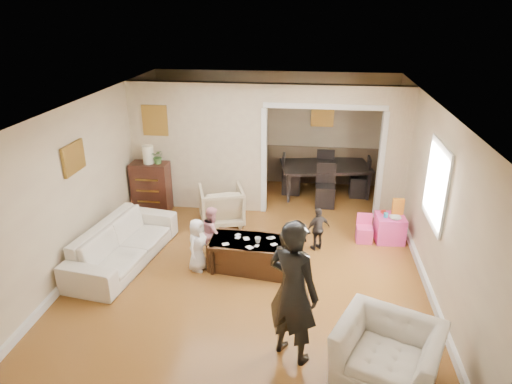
# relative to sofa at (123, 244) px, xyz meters

# --- Properties ---
(floor) EXTENTS (7.00, 7.00, 0.00)m
(floor) POSITION_rel_sofa_xyz_m (2.11, 0.55, -0.33)
(floor) COLOR #996127
(floor) RESTS_ON ground
(partition_left) EXTENTS (2.75, 0.18, 2.60)m
(partition_left) POSITION_rel_sofa_xyz_m (0.73, 2.35, 0.97)
(partition_left) COLOR beige
(partition_left) RESTS_ON ground
(partition_right) EXTENTS (0.55, 0.18, 2.60)m
(partition_right) POSITION_rel_sofa_xyz_m (4.58, 2.35, 0.97)
(partition_right) COLOR beige
(partition_right) RESTS_ON ground
(partition_header) EXTENTS (2.22, 0.18, 0.35)m
(partition_header) POSITION_rel_sofa_xyz_m (3.21, 2.35, 2.09)
(partition_header) COLOR beige
(partition_header) RESTS_ON partition_right
(window_pane) EXTENTS (0.03, 0.95, 1.10)m
(window_pane) POSITION_rel_sofa_xyz_m (4.84, 0.15, 1.22)
(window_pane) COLOR white
(window_pane) RESTS_ON ground
(framed_art_partition) EXTENTS (0.45, 0.03, 0.55)m
(framed_art_partition) POSITION_rel_sofa_xyz_m (-0.09, 2.25, 1.52)
(framed_art_partition) COLOR brown
(framed_art_partition) RESTS_ON partition_left
(framed_art_sofa_wall) EXTENTS (0.03, 0.55, 0.40)m
(framed_art_sofa_wall) POSITION_rel_sofa_xyz_m (-0.60, -0.05, 1.47)
(framed_art_sofa_wall) COLOR brown
(framed_art_alcove) EXTENTS (0.45, 0.03, 0.55)m
(framed_art_alcove) POSITION_rel_sofa_xyz_m (3.21, 3.99, 1.37)
(framed_art_alcove) COLOR brown
(sofa) EXTENTS (1.21, 2.38, 0.67)m
(sofa) POSITION_rel_sofa_xyz_m (0.00, 0.00, 0.00)
(sofa) COLOR beige
(sofa) RESTS_ON ground
(armchair_back) EXTENTS (1.02, 1.04, 0.75)m
(armchair_back) POSITION_rel_sofa_xyz_m (1.32, 1.62, 0.04)
(armchair_back) COLOR tan
(armchair_back) RESTS_ON ground
(armchair_front) EXTENTS (1.39, 1.31, 0.71)m
(armchair_front) POSITION_rel_sofa_xyz_m (3.95, -2.12, 0.02)
(armchair_front) COLOR beige
(armchair_front) RESTS_ON ground
(dresser) EXTENTS (0.75, 0.42, 1.03)m
(dresser) POSITION_rel_sofa_xyz_m (-0.22, 2.04, 0.18)
(dresser) COLOR black
(dresser) RESTS_ON ground
(table_lamp) EXTENTS (0.22, 0.22, 0.36)m
(table_lamp) POSITION_rel_sofa_xyz_m (-0.22, 2.04, 0.88)
(table_lamp) COLOR #FCF4CE
(table_lamp) RESTS_ON dresser
(potted_plant) EXTENTS (0.26, 0.23, 0.29)m
(potted_plant) POSITION_rel_sofa_xyz_m (-0.02, 2.04, 0.84)
(potted_plant) COLOR #416B2F
(potted_plant) RESTS_ON dresser
(coffee_table) EXTENTS (1.39, 0.83, 0.49)m
(coffee_table) POSITION_rel_sofa_xyz_m (2.12, 0.07, -0.09)
(coffee_table) COLOR #392312
(coffee_table) RESTS_ON ground
(coffee_cup) EXTENTS (0.11, 0.11, 0.09)m
(coffee_cup) POSITION_rel_sofa_xyz_m (2.22, 0.02, 0.20)
(coffee_cup) COLOR beige
(coffee_cup) RESTS_ON coffee_table
(play_table) EXTENTS (0.53, 0.53, 0.48)m
(play_table) POSITION_rel_sofa_xyz_m (4.46, 1.31, -0.09)
(play_table) COLOR #F640A3
(play_table) RESTS_ON ground
(cereal_box) EXTENTS (0.20, 0.08, 0.30)m
(cereal_box) POSITION_rel_sofa_xyz_m (4.58, 1.41, 0.29)
(cereal_box) COLOR yellow
(cereal_box) RESTS_ON play_table
(cyan_cup) EXTENTS (0.08, 0.08, 0.08)m
(cyan_cup) POSITION_rel_sofa_xyz_m (4.36, 1.26, 0.18)
(cyan_cup) COLOR teal
(cyan_cup) RESTS_ON play_table
(toy_block) EXTENTS (0.10, 0.09, 0.05)m
(toy_block) POSITION_rel_sofa_xyz_m (4.34, 1.43, 0.17)
(toy_block) COLOR red
(toy_block) RESTS_ON play_table
(play_bowl) EXTENTS (0.22, 0.22, 0.05)m
(play_bowl) POSITION_rel_sofa_xyz_m (4.51, 1.19, 0.17)
(play_bowl) COLOR silver
(play_bowl) RESTS_ON play_table
(dining_table) EXTENTS (2.10, 1.42, 0.68)m
(dining_table) POSITION_rel_sofa_xyz_m (3.33, 3.36, 0.01)
(dining_table) COLOR black
(dining_table) RESTS_ON ground
(adult_person) EXTENTS (0.80, 0.72, 1.83)m
(adult_person) POSITION_rel_sofa_xyz_m (2.87, -1.85, 0.58)
(adult_person) COLOR black
(adult_person) RESTS_ON ground
(child_kneel_a) EXTENTS (0.40, 0.49, 0.88)m
(child_kneel_a) POSITION_rel_sofa_xyz_m (1.27, -0.08, 0.11)
(child_kneel_a) COLOR white
(child_kneel_a) RESTS_ON ground
(child_kneel_b) EXTENTS (0.43, 0.50, 0.90)m
(child_kneel_b) POSITION_rel_sofa_xyz_m (1.42, 0.37, 0.12)
(child_kneel_b) COLOR pink
(child_kneel_b) RESTS_ON ground
(child_toddler) EXTENTS (0.49, 0.41, 0.78)m
(child_toddler) POSITION_rel_sofa_xyz_m (3.17, 0.82, 0.06)
(child_toddler) COLOR black
(child_toddler) RESTS_ON ground
(craft_papers) EXTENTS (0.88, 0.51, 0.00)m
(craft_papers) POSITION_rel_sofa_xyz_m (2.12, 0.05, 0.16)
(craft_papers) COLOR white
(craft_papers) RESTS_ON coffee_table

